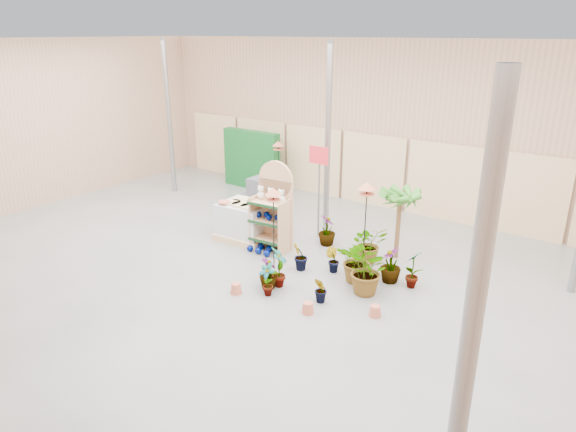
% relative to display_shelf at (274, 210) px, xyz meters
% --- Properties ---
extents(room, '(15.20, 12.10, 4.70)m').
position_rel_display_shelf_xyz_m(room, '(0.32, -0.90, 1.29)').
color(room, slate).
rests_on(room, ground).
extents(display_shelf, '(0.89, 0.60, 2.02)m').
position_rel_display_shelf_xyz_m(display_shelf, '(0.00, 0.00, 0.00)').
color(display_shelf, tan).
rests_on(display_shelf, ground).
extents(teddy_bears, '(0.74, 0.19, 0.31)m').
position_rel_display_shelf_xyz_m(teddy_bears, '(0.02, -0.09, 0.36)').
color(teddy_bears, silver).
rests_on(teddy_bears, display_shelf).
extents(gazing_balls_shelf, '(0.74, 0.25, 0.14)m').
position_rel_display_shelf_xyz_m(gazing_balls_shelf, '(-0.00, -0.12, -0.13)').
color(gazing_balls_shelf, '#000E5B').
rests_on(gazing_balls_shelf, display_shelf).
extents(gazing_balls_floor, '(0.63, 0.39, 0.15)m').
position_rel_display_shelf_xyz_m(gazing_balls_floor, '(-0.08, -0.37, -0.85)').
color(gazing_balls_floor, '#000E5B').
rests_on(gazing_balls_floor, ground).
extents(pallet_stack, '(1.30, 1.11, 0.92)m').
position_rel_display_shelf_xyz_m(pallet_stack, '(-0.88, 0.05, -0.48)').
color(pallet_stack, tan).
rests_on(pallet_stack, ground).
extents(charcoal_planters, '(0.80, 0.50, 1.00)m').
position_rel_display_shelf_xyz_m(charcoal_planters, '(-1.82, 1.60, -0.51)').
color(charcoal_planters, '#39393E').
rests_on(charcoal_planters, ground).
extents(trellis_stock, '(2.00, 0.30, 1.80)m').
position_rel_display_shelf_xyz_m(trellis_stock, '(-3.48, 3.39, -0.02)').
color(trellis_stock, '#0F541F').
rests_on(trellis_stock, ground).
extents(offer_sign, '(0.50, 0.08, 2.20)m').
position_rel_display_shelf_xyz_m(offer_sign, '(0.42, 1.17, 0.65)').
color(offer_sign, gray).
rests_on(offer_sign, ground).
extents(bird_table_front, '(0.34, 0.34, 1.74)m').
position_rel_display_shelf_xyz_m(bird_table_front, '(0.64, -0.82, 0.69)').
color(bird_table_front, black).
rests_on(bird_table_front, ground).
extents(bird_table_right, '(0.34, 0.34, 1.96)m').
position_rel_display_shelf_xyz_m(bird_table_right, '(2.28, -0.01, 0.89)').
color(bird_table_right, black).
rests_on(bird_table_right, ground).
extents(bird_table_back, '(0.34, 0.34, 1.71)m').
position_rel_display_shelf_xyz_m(bird_table_back, '(-2.14, 3.00, 0.66)').
color(bird_table_back, black).
rests_on(bird_table_back, ground).
extents(palm, '(0.70, 0.70, 1.65)m').
position_rel_display_shelf_xyz_m(palm, '(2.46, 1.17, 0.48)').
color(palm, brown).
rests_on(palm, ground).
extents(potted_plant_0, '(0.47, 0.52, 0.82)m').
position_rel_display_shelf_xyz_m(potted_plant_0, '(1.22, -1.42, -0.51)').
color(potted_plant_0, '#378425').
rests_on(potted_plant_0, ground).
extents(potted_plant_1, '(0.28, 0.34, 0.62)m').
position_rel_display_shelf_xyz_m(potted_plant_1, '(1.14, -0.60, -0.61)').
color(potted_plant_1, '#378425').
rests_on(potted_plant_1, ground).
extents(potted_plant_2, '(0.95, 0.87, 0.91)m').
position_rel_display_shelf_xyz_m(potted_plant_2, '(2.34, -0.33, -0.47)').
color(potted_plant_2, '#378425').
rests_on(potted_plant_2, ground).
extents(potted_plant_3, '(0.53, 0.53, 0.73)m').
position_rel_display_shelf_xyz_m(potted_plant_3, '(2.86, 0.03, -0.56)').
color(potted_plant_3, '#378425').
rests_on(potted_plant_3, ground).
extents(potted_plant_4, '(0.35, 0.46, 0.78)m').
position_rel_display_shelf_xyz_m(potted_plant_4, '(3.29, 0.08, -0.53)').
color(potted_plant_4, '#378425').
rests_on(potted_plant_4, ground).
extents(potted_plant_5, '(0.31, 0.26, 0.52)m').
position_rel_display_shelf_xyz_m(potted_plant_5, '(1.71, -0.25, -0.66)').
color(potted_plant_5, '#378425').
rests_on(potted_plant_5, ground).
extents(potted_plant_6, '(0.99, 0.99, 0.83)m').
position_rel_display_shelf_xyz_m(potted_plant_6, '(2.07, 0.62, -0.51)').
color(potted_plant_6, '#378425').
rests_on(potted_plant_6, ground).
extents(potted_plant_7, '(0.48, 0.48, 0.61)m').
position_rel_display_shelf_xyz_m(potted_plant_7, '(1.09, -1.59, -0.62)').
color(potted_plant_7, '#378425').
rests_on(potted_plant_7, ground).
extents(potted_plant_8, '(0.36, 0.26, 0.64)m').
position_rel_display_shelf_xyz_m(potted_plant_8, '(1.25, -1.82, -0.60)').
color(potted_plant_8, '#378425').
rests_on(potted_plant_8, ground).
extents(potted_plant_9, '(0.36, 0.36, 0.51)m').
position_rel_display_shelf_xyz_m(potted_plant_9, '(2.21, -1.48, -0.67)').
color(potted_plant_9, '#378425').
rests_on(potted_plant_9, ground).
extents(potted_plant_10, '(1.14, 1.13, 0.95)m').
position_rel_display_shelf_xyz_m(potted_plant_10, '(2.73, -0.70, -0.45)').
color(potted_plant_10, '#378425').
rests_on(potted_plant_10, ground).
extents(potted_plant_11, '(0.56, 0.56, 0.71)m').
position_rel_display_shelf_xyz_m(potted_plant_11, '(0.86, 0.88, -0.57)').
color(potted_plant_11, '#378425').
rests_on(potted_plant_11, ground).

